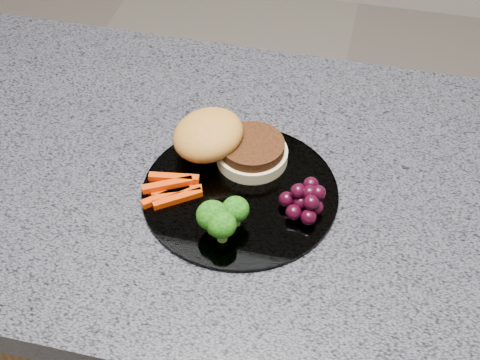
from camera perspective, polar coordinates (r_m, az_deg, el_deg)
name	(u,v)px	position (r m, az deg, el deg)	size (l,w,h in m)	color
island_cabinet	(270,359)	(1.28, 2.58, -15.01)	(1.20, 0.60, 0.86)	brown
countertop	(281,194)	(0.91, 3.49, -1.20)	(1.20, 0.60, 0.04)	#52535D
plate	(240,192)	(0.88, 0.00, -1.04)	(0.26, 0.26, 0.01)	white
burger	(224,143)	(0.91, -1.41, 3.16)	(0.17, 0.11, 0.05)	beige
carrot_sticks	(172,189)	(0.88, -5.81, -0.77)	(0.08, 0.07, 0.02)	#CD3403
broccoli	(222,217)	(0.82, -1.58, -3.18)	(0.06, 0.06, 0.05)	olive
grape_bunch	(306,199)	(0.85, 5.62, -1.64)	(0.06, 0.06, 0.04)	black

